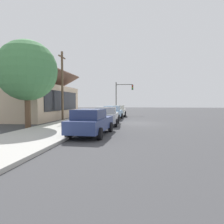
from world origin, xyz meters
name	(u,v)px	position (x,y,z in m)	size (l,w,h in m)	color
ground_plane	(137,123)	(0.00, 0.00, 0.00)	(120.00, 120.00, 0.00)	#424244
sidewalk_curb	(80,122)	(0.00, 5.60, 0.08)	(60.00, 4.20, 0.16)	#B2AFA8
car_navy	(91,122)	(-7.72, 2.64, 0.82)	(4.93, 2.13, 1.59)	navy
car_silver	(107,116)	(-2.09, 2.61, 0.81)	(4.42, 2.17, 1.59)	silver
car_skyblue	(113,112)	(3.83, 2.89, 0.81)	(4.77, 2.04, 1.59)	#8CB7E0
car_ivory	(119,111)	(9.29, 2.79, 0.82)	(4.61, 2.23, 1.59)	silver
storefront_building	(37,101)	(3.58, 11.98, 2.10)	(12.63, 6.68, 5.76)	#CCB293
shade_tree	(27,71)	(-4.83, 8.37, 4.41)	(4.63, 4.63, 6.74)	brown
traffic_light_main	(123,93)	(13.18, 2.54, 3.49)	(0.37, 2.79, 5.20)	#383833
utility_pole_wooden	(62,85)	(1.99, 8.20, 3.93)	(1.80, 0.24, 7.50)	brown
fire_hydrant_red	(92,118)	(-1.10, 4.20, 0.50)	(0.22, 0.22, 0.71)	red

